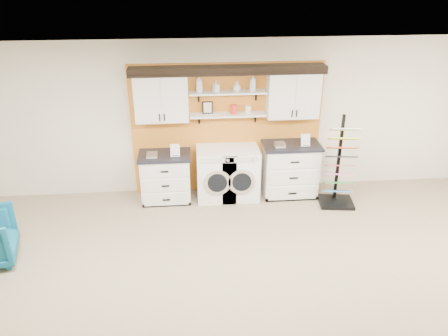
{
  "coord_description": "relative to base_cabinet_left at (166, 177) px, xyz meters",
  "views": [
    {
      "loc": [
        -0.71,
        -3.42,
        3.96
      ],
      "look_at": [
        -0.2,
        2.3,
        1.22
      ],
      "focal_mm": 35.0,
      "sensor_mm": 36.0,
      "label": 1
    }
  ],
  "objects": [
    {
      "name": "ceiling",
      "position": [
        1.13,
        -3.64,
        2.35
      ],
      "size": [
        10.0,
        10.0,
        0.0
      ],
      "primitive_type": "plane",
      "rotation": [
        3.14,
        0.0,
        0.0
      ],
      "color": "white",
      "rests_on": "wall_back"
    },
    {
      "name": "wall_back",
      "position": [
        1.13,
        0.36,
        0.95
      ],
      "size": [
        10.0,
        0.0,
        10.0
      ],
      "primitive_type": "plane",
      "rotation": [
        1.57,
        0.0,
        0.0
      ],
      "color": "silver",
      "rests_on": "floor"
    },
    {
      "name": "accent_panel",
      "position": [
        1.13,
        0.32,
        0.75
      ],
      "size": [
        3.4,
        0.07,
        2.4
      ],
      "primitive_type": "cube",
      "color": "orange",
      "rests_on": "wall_back"
    },
    {
      "name": "upper_cabinet_left",
      "position": [
        0.0,
        0.15,
        1.43
      ],
      "size": [
        0.9,
        0.35,
        0.84
      ],
      "color": "white",
      "rests_on": "wall_back"
    },
    {
      "name": "upper_cabinet_right",
      "position": [
        2.26,
        0.15,
        1.43
      ],
      "size": [
        0.9,
        0.35,
        0.84
      ],
      "color": "white",
      "rests_on": "wall_back"
    },
    {
      "name": "shelf_lower",
      "position": [
        1.13,
        0.16,
        1.08
      ],
      "size": [
        1.32,
        0.28,
        0.03
      ],
      "primitive_type": "cube",
      "color": "white",
      "rests_on": "wall_back"
    },
    {
      "name": "shelf_upper",
      "position": [
        1.13,
        0.16,
        1.48
      ],
      "size": [
        1.32,
        0.28,
        0.03
      ],
      "primitive_type": "cube",
      "color": "white",
      "rests_on": "wall_back"
    },
    {
      "name": "crown_molding",
      "position": [
        1.13,
        0.17,
        1.88
      ],
      "size": [
        3.3,
        0.41,
        0.13
      ],
      "color": "black",
      "rests_on": "wall_back"
    },
    {
      "name": "picture_frame",
      "position": [
        0.78,
        0.21,
        1.21
      ],
      "size": [
        0.18,
        0.02,
        0.22
      ],
      "color": "black",
      "rests_on": "shelf_lower"
    },
    {
      "name": "canister_red",
      "position": [
        1.23,
        0.16,
        1.18
      ],
      "size": [
        0.11,
        0.11,
        0.16
      ],
      "primitive_type": "cylinder",
      "color": "red",
      "rests_on": "shelf_lower"
    },
    {
      "name": "canister_cream",
      "position": [
        1.48,
        0.16,
        1.17
      ],
      "size": [
        0.1,
        0.1,
        0.14
      ],
      "primitive_type": "cylinder",
      "color": "silver",
      "rests_on": "shelf_lower"
    },
    {
      "name": "base_cabinet_left",
      "position": [
        0.0,
        0.0,
        0.0
      ],
      "size": [
        0.91,
        0.66,
        0.89
      ],
      "color": "white",
      "rests_on": "floor"
    },
    {
      "name": "base_cabinet_right",
      "position": [
        2.26,
        -0.0,
        0.05
      ],
      "size": [
        1.02,
        0.66,
        1.0
      ],
      "color": "white",
      "rests_on": "floor"
    },
    {
      "name": "washer",
      "position": [
        0.9,
        -0.0,
        0.03
      ],
      "size": [
        0.69,
        0.71,
        0.96
      ],
      "color": "white",
      "rests_on": "floor"
    },
    {
      "name": "dryer",
      "position": [
        1.33,
        -0.0,
        0.03
      ],
      "size": [
        0.68,
        0.71,
        0.95
      ],
      "color": "white",
      "rests_on": "floor"
    },
    {
      "name": "sample_rack",
      "position": [
        3.03,
        -0.42,
        0.07
      ],
      "size": [
        0.65,
        0.56,
        1.62
      ],
      "rotation": [
        0.0,
        0.0,
        -0.13
      ],
      "color": "black",
      "rests_on": "floor"
    },
    {
      "name": "soap_bottle_a",
      "position": [
        0.64,
        0.16,
        1.65
      ],
      "size": [
        0.13,
        0.13,
        0.3
      ],
      "primitive_type": "imported",
      "rotation": [
        0.0,
        0.0,
        -1.44
      ],
      "color": "silver",
      "rests_on": "shelf_upper"
    },
    {
      "name": "soap_bottle_b",
      "position": [
        0.93,
        0.16,
        1.59
      ],
      "size": [
        0.12,
        0.12,
        0.19
      ],
      "primitive_type": "imported",
      "rotation": [
        0.0,
        0.0,
        2.08
      ],
      "color": "silver",
      "rests_on": "shelf_upper"
    },
    {
      "name": "soap_bottle_c",
      "position": [
        1.28,
        0.16,
        1.59
      ],
      "size": [
        0.17,
        0.17,
        0.18
      ],
      "primitive_type": "imported",
      "rotation": [
        0.0,
        0.0,
        1.32
      ],
      "color": "silver",
      "rests_on": "shelf_upper"
    },
    {
      "name": "soap_bottle_d",
      "position": [
        1.55,
        0.16,
        1.64
      ],
      "size": [
        0.16,
        0.16,
        0.29
      ],
      "primitive_type": "imported",
      "rotation": [
        0.0,
        0.0,
        -2.21
      ],
      "color": "silver",
      "rests_on": "shelf_upper"
    }
  ]
}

